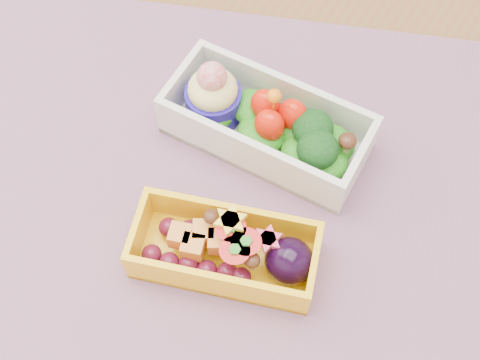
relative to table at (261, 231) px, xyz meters
The scene contains 4 objects.
table is the anchor object (origin of this frame).
placemat 0.11m from the table, 117.94° to the right, with size 0.58×0.44×0.00m, color #865C76.
bento_white 0.14m from the table, 120.34° to the left, with size 0.19×0.09×0.08m.
bento_yellow 0.15m from the table, 80.77° to the right, with size 0.16×0.11×0.05m.
Camera 1 is at (0.13, -0.25, 1.27)m, focal length 48.89 mm.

